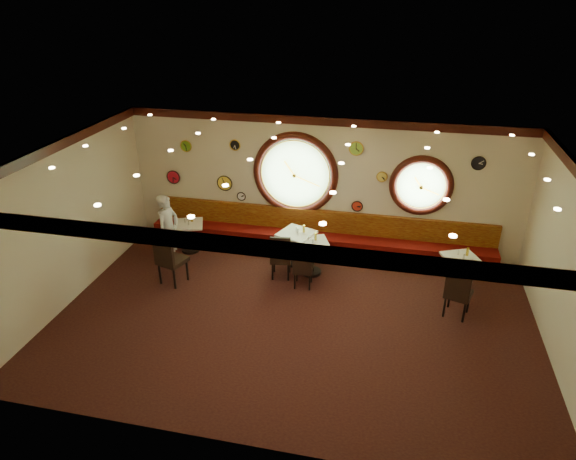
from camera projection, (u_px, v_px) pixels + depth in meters
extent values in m
cube|color=black|center=(294.00, 320.00, 9.76)|extent=(9.00, 6.00, 0.00)
cube|color=gold|center=(295.00, 159.00, 8.36)|extent=(9.00, 6.00, 0.02)
cube|color=beige|center=(321.00, 186.00, 11.69)|extent=(9.00, 0.02, 3.20)
cube|color=beige|center=(245.00, 354.00, 6.42)|extent=(9.00, 0.02, 3.20)
cube|color=beige|center=(67.00, 222.00, 9.93)|extent=(0.02, 6.00, 3.20)
cube|color=beige|center=(570.00, 274.00, 8.18)|extent=(0.02, 6.00, 3.20)
cube|color=black|center=(323.00, 121.00, 10.99)|extent=(9.00, 0.10, 0.18)
cube|color=black|center=(241.00, 246.00, 5.80)|extent=(9.00, 0.10, 0.18)
cube|color=black|center=(54.00, 147.00, 9.26)|extent=(0.10, 6.00, 0.18)
cube|color=black|center=(317.00, 250.00, 12.10)|extent=(8.00, 0.55, 0.20)
cube|color=#540907|center=(318.00, 240.00, 11.99)|extent=(8.00, 0.55, 0.30)
cube|color=#631307|center=(320.00, 221.00, 12.01)|extent=(8.00, 0.10, 0.55)
cylinder|color=#80B46C|center=(295.00, 174.00, 11.69)|extent=(1.66, 0.02, 1.66)
torus|color=black|center=(295.00, 174.00, 11.68)|extent=(1.98, 0.18, 1.98)
torus|color=gold|center=(295.00, 175.00, 11.65)|extent=(1.61, 0.03, 1.61)
cylinder|color=#80B46C|center=(421.00, 185.00, 11.17)|extent=(1.10, 0.02, 1.10)
torus|color=black|center=(421.00, 186.00, 11.16)|extent=(1.38, 0.18, 1.38)
torus|color=gold|center=(421.00, 186.00, 11.13)|extent=(1.09, 0.03, 1.09)
cylinder|color=#A0DB44|center=(356.00, 148.00, 11.09)|extent=(0.30, 0.03, 0.30)
cylinder|color=white|center=(241.00, 196.00, 12.20)|extent=(0.20, 0.03, 0.20)
cylinder|color=black|center=(235.00, 145.00, 11.67)|extent=(0.24, 0.03, 0.24)
cylinder|color=yellow|center=(225.00, 183.00, 12.15)|extent=(0.36, 0.03, 0.36)
cylinder|color=red|center=(357.00, 206.00, 11.66)|extent=(0.24, 0.03, 0.24)
cylinder|color=#6DAC22|center=(186.00, 146.00, 11.95)|extent=(0.26, 0.03, 0.26)
cylinder|color=black|center=(479.00, 163.00, 10.66)|extent=(0.28, 0.03, 0.28)
cylinder|color=red|center=(173.00, 177.00, 12.38)|extent=(0.32, 0.03, 0.32)
cylinder|color=#F6DD52|center=(382.00, 177.00, 11.24)|extent=(0.22, 0.03, 0.22)
cylinder|color=black|center=(191.00, 250.00, 12.26)|extent=(0.41, 0.41, 0.06)
cylinder|color=black|center=(190.00, 237.00, 12.11)|extent=(0.11, 0.11, 0.66)
cube|color=white|center=(188.00, 224.00, 11.96)|extent=(0.84, 0.84, 0.05)
cylinder|color=black|center=(296.00, 262.00, 11.70)|extent=(0.45, 0.45, 0.06)
cylinder|color=black|center=(296.00, 248.00, 11.55)|extent=(0.12, 0.12, 0.71)
cube|color=white|center=(296.00, 234.00, 11.39)|extent=(0.92, 0.92, 0.05)
cylinder|color=black|center=(311.00, 272.00, 11.32)|extent=(0.44, 0.44, 0.06)
cylinder|color=black|center=(312.00, 258.00, 11.17)|extent=(0.12, 0.12, 0.69)
cube|color=white|center=(312.00, 243.00, 11.01)|extent=(0.91, 0.91, 0.05)
cylinder|color=black|center=(457.00, 286.00, 10.78)|extent=(0.42, 0.42, 0.06)
cylinder|color=black|center=(459.00, 273.00, 10.64)|extent=(0.11, 0.11, 0.66)
cube|color=white|center=(461.00, 258.00, 10.49)|extent=(0.88, 0.88, 0.05)
cube|color=black|center=(172.00, 261.00, 10.79)|extent=(0.65, 0.65, 0.09)
cube|color=black|center=(163.00, 249.00, 10.45)|extent=(0.51, 0.22, 0.67)
cube|color=black|center=(281.00, 259.00, 11.03)|extent=(0.49, 0.49, 0.08)
cube|color=black|center=(280.00, 250.00, 10.72)|extent=(0.44, 0.12, 0.57)
cube|color=black|center=(303.00, 269.00, 10.69)|extent=(0.42, 0.42, 0.07)
cube|color=black|center=(302.00, 261.00, 10.41)|extent=(0.40, 0.08, 0.52)
cube|color=black|center=(458.00, 294.00, 9.73)|extent=(0.58, 0.58, 0.08)
cube|color=black|center=(458.00, 283.00, 9.42)|extent=(0.46, 0.20, 0.61)
cylinder|color=silver|center=(185.00, 221.00, 11.98)|extent=(0.03, 0.03, 0.09)
cylinder|color=silver|center=(296.00, 229.00, 11.42)|extent=(0.04, 0.04, 0.11)
cylinder|color=silver|center=(308.00, 238.00, 11.09)|extent=(0.03, 0.03, 0.09)
cylinder|color=silver|center=(458.00, 253.00, 10.55)|extent=(0.03, 0.03, 0.09)
cylinder|color=silver|center=(188.00, 223.00, 11.87)|extent=(0.03, 0.03, 0.09)
cylinder|color=silver|center=(298.00, 230.00, 11.36)|extent=(0.04, 0.04, 0.11)
cylinder|color=#B8B8BD|center=(313.00, 241.00, 10.96)|extent=(0.03, 0.03, 0.09)
cylinder|color=silver|center=(464.00, 257.00, 10.37)|extent=(0.04, 0.04, 0.11)
cylinder|color=gold|center=(192.00, 218.00, 12.02)|extent=(0.06, 0.06, 0.18)
cylinder|color=gold|center=(304.00, 229.00, 11.36)|extent=(0.05, 0.05, 0.17)
cylinder|color=gold|center=(316.00, 236.00, 11.06)|extent=(0.05, 0.05, 0.17)
cylinder|color=gold|center=(467.00, 252.00, 10.51)|extent=(0.06, 0.06, 0.18)
imported|color=silver|center=(169.00, 231.00, 11.35)|extent=(0.53, 0.69, 1.67)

